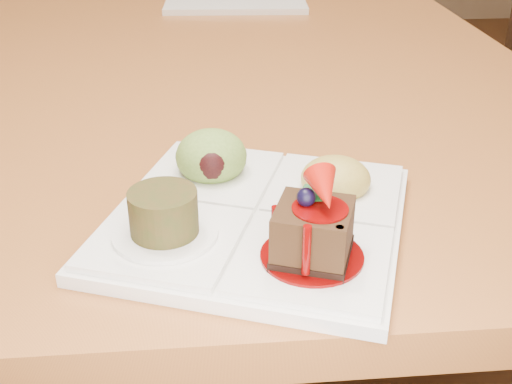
{
  "coord_description": "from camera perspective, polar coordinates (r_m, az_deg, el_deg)",
  "views": [
    {
      "loc": [
        -0.01,
        -1.23,
        1.05
      ],
      "look_at": [
        0.04,
        -0.75,
        0.79
      ],
      "focal_mm": 45.0,
      "sensor_mm": 36.0,
      "label": 1
    }
  ],
  "objects": [
    {
      "name": "dining_table",
      "position": [
        1.28,
        -4.63,
        11.99
      ],
      "size": [
        1.0,
        1.8,
        0.75
      ],
      "color": "#A4632A",
      "rests_on": "ground"
    },
    {
      "name": "sampler_plate",
      "position": [
        0.56,
        -0.07,
        -1.18
      ],
      "size": [
        0.32,
        0.32,
        0.1
      ],
      "rotation": [
        0.0,
        0.0,
        -0.35
      ],
      "color": "white",
      "rests_on": "dining_table"
    },
    {
      "name": "ground",
      "position": [
        1.62,
        -3.67,
        -11.89
      ],
      "size": [
        6.0,
        6.0,
        0.0
      ],
      "primitive_type": "plane",
      "color": "#502A17"
    }
  ]
}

